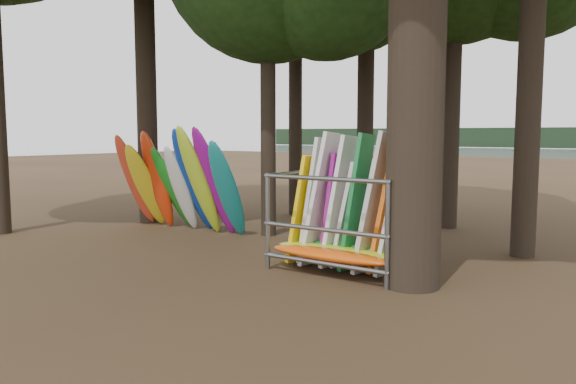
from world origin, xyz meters
The scene contains 3 objects.
ground centered at (0.00, 0.00, 0.00)m, with size 120.00×120.00×0.00m, color #47331E.
kayak_row centered at (-3.36, 1.84, 1.37)m, with size 4.47×1.96×3.13m.
storage_rack centered at (2.74, 0.56, 0.95)m, with size 2.92×1.60×2.84m.
Camera 1 is at (8.35, -9.14, 2.76)m, focal length 35.00 mm.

